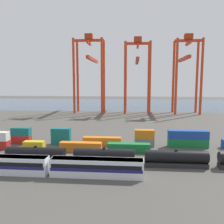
{
  "coord_description": "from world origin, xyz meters",
  "views": [
    {
      "loc": [
        3.51,
        -67.32,
        20.16
      ],
      "look_at": [
        -4.54,
        25.31,
        8.12
      ],
      "focal_mm": 38.25,
      "sensor_mm": 36.0,
      "label": 1
    }
  ],
  "objects_px": {
    "passenger_train": "(49,165)",
    "shipping_container_3": "(81,147)",
    "shipping_container_7": "(61,140)",
    "gantry_crane_central": "(137,68)",
    "shipping_container_12": "(188,143)",
    "gantry_crane_east": "(187,67)",
    "freight_tank_row": "(140,157)",
    "shipping_container_2": "(34,146)",
    "shipping_container_4": "(129,148)",
    "gantry_crane_west": "(90,66)"
  },
  "relations": [
    {
      "from": "shipping_container_3",
      "to": "gantry_crane_east",
      "type": "bearing_deg",
      "value": 61.43
    },
    {
      "from": "shipping_container_3",
      "to": "gantry_crane_central",
      "type": "xyz_separation_m",
      "value": [
        17.65,
        89.78,
        27.4
      ]
    },
    {
      "from": "freight_tank_row",
      "to": "shipping_container_4",
      "type": "distance_m",
      "value": 11.01
    },
    {
      "from": "shipping_container_7",
      "to": "passenger_train",
      "type": "bearing_deg",
      "value": -78.63
    },
    {
      "from": "gantry_crane_west",
      "to": "freight_tank_row",
      "type": "bearing_deg",
      "value": -73.47
    },
    {
      "from": "gantry_crane_west",
      "to": "passenger_train",
      "type": "bearing_deg",
      "value": -84.61
    },
    {
      "from": "shipping_container_4",
      "to": "shipping_container_2",
      "type": "bearing_deg",
      "value": 180.0
    },
    {
      "from": "passenger_train",
      "to": "gantry_crane_east",
      "type": "distance_m",
      "value": 121.49
    },
    {
      "from": "shipping_container_7",
      "to": "freight_tank_row",
      "type": "bearing_deg",
      "value": -35.43
    },
    {
      "from": "shipping_container_3",
      "to": "shipping_container_12",
      "type": "distance_m",
      "value": 32.67
    },
    {
      "from": "shipping_container_3",
      "to": "shipping_container_7",
      "type": "relative_size",
      "value": 2.0
    },
    {
      "from": "passenger_train",
      "to": "shipping_container_2",
      "type": "relative_size",
      "value": 6.68
    },
    {
      "from": "passenger_train",
      "to": "shipping_container_2",
      "type": "height_order",
      "value": "passenger_train"
    },
    {
      "from": "passenger_train",
      "to": "gantry_crane_east",
      "type": "xyz_separation_m",
      "value": [
        51.15,
        106.83,
        27.04
      ]
    },
    {
      "from": "shipping_container_3",
      "to": "shipping_container_4",
      "type": "relative_size",
      "value": 1.0
    },
    {
      "from": "freight_tank_row",
      "to": "shipping_container_2",
      "type": "xyz_separation_m",
      "value": [
        -30.7,
        10.64,
        -0.7
      ]
    },
    {
      "from": "shipping_container_12",
      "to": "gantry_crane_east",
      "type": "xyz_separation_m",
      "value": [
        16.37,
        81.85,
        27.89
      ]
    },
    {
      "from": "shipping_container_12",
      "to": "freight_tank_row",
      "type": "bearing_deg",
      "value": -131.0
    },
    {
      "from": "shipping_container_12",
      "to": "gantry_crane_east",
      "type": "bearing_deg",
      "value": 78.69
    },
    {
      "from": "freight_tank_row",
      "to": "shipping_container_12",
      "type": "distance_m",
      "value": 23.2
    },
    {
      "from": "freight_tank_row",
      "to": "gantry_crane_east",
      "type": "xyz_separation_m",
      "value": [
        31.58,
        99.35,
        27.18
      ]
    },
    {
      "from": "gantry_crane_central",
      "to": "gantry_crane_east",
      "type": "height_order",
      "value": "gantry_crane_east"
    },
    {
      "from": "gantry_crane_west",
      "to": "shipping_container_4",
      "type": "bearing_deg",
      "value": -73.24
    },
    {
      "from": "shipping_container_7",
      "to": "gantry_crane_central",
      "type": "distance_m",
      "value": 90.98
    },
    {
      "from": "shipping_container_3",
      "to": "shipping_container_12",
      "type": "height_order",
      "value": "same"
    },
    {
      "from": "passenger_train",
      "to": "gantry_crane_central",
      "type": "distance_m",
      "value": 112.99
    },
    {
      "from": "passenger_train",
      "to": "shipping_container_4",
      "type": "distance_m",
      "value": 24.73
    },
    {
      "from": "shipping_container_7",
      "to": "gantry_crane_central",
      "type": "height_order",
      "value": "gantry_crane_central"
    },
    {
      "from": "freight_tank_row",
      "to": "shipping_container_4",
      "type": "xyz_separation_m",
      "value": [
        -2.76,
        10.64,
        -0.7
      ]
    },
    {
      "from": "shipping_container_2",
      "to": "shipping_container_4",
      "type": "xyz_separation_m",
      "value": [
        27.94,
        0.0,
        0.0
      ]
    },
    {
      "from": "shipping_container_7",
      "to": "shipping_container_12",
      "type": "height_order",
      "value": "same"
    },
    {
      "from": "freight_tank_row",
      "to": "passenger_train",
      "type": "bearing_deg",
      "value": -159.09
    },
    {
      "from": "gantry_crane_central",
      "to": "shipping_container_2",
      "type": "bearing_deg",
      "value": -109.4
    },
    {
      "from": "passenger_train",
      "to": "shipping_container_12",
      "type": "height_order",
      "value": "passenger_train"
    },
    {
      "from": "gantry_crane_central",
      "to": "gantry_crane_west",
      "type": "bearing_deg",
      "value": -179.55
    },
    {
      "from": "passenger_train",
      "to": "shipping_container_3",
      "type": "bearing_deg",
      "value": 81.07
    },
    {
      "from": "passenger_train",
      "to": "freight_tank_row",
      "type": "xyz_separation_m",
      "value": [
        19.57,
        7.48,
        -0.14
      ]
    },
    {
      "from": "passenger_train",
      "to": "shipping_container_3",
      "type": "relative_size",
      "value": 3.33
    },
    {
      "from": "gantry_crane_central",
      "to": "gantry_crane_east",
      "type": "relative_size",
      "value": 0.97
    },
    {
      "from": "shipping_container_4",
      "to": "gantry_crane_east",
      "type": "height_order",
      "value": "gantry_crane_east"
    },
    {
      "from": "passenger_train",
      "to": "gantry_crane_west",
      "type": "distance_m",
      "value": 111.65
    },
    {
      "from": "gantry_crane_central",
      "to": "gantry_crane_east",
      "type": "bearing_deg",
      "value": -1.98
    },
    {
      "from": "passenger_train",
      "to": "gantry_crane_east",
      "type": "relative_size",
      "value": 0.83
    },
    {
      "from": "shipping_container_2",
      "to": "shipping_container_3",
      "type": "relative_size",
      "value": 0.5
    },
    {
      "from": "gantry_crane_east",
      "to": "shipping_container_12",
      "type": "bearing_deg",
      "value": -101.31
    },
    {
      "from": "shipping_container_12",
      "to": "gantry_crane_central",
      "type": "bearing_deg",
      "value": 99.78
    },
    {
      "from": "shipping_container_7",
      "to": "shipping_container_12",
      "type": "xyz_separation_m",
      "value": [
        39.81,
        0.0,
        0.0
      ]
    },
    {
      "from": "shipping_container_4",
      "to": "shipping_container_7",
      "type": "xyz_separation_m",
      "value": [
        -21.84,
        6.86,
        0.0
      ]
    },
    {
      "from": "passenger_train",
      "to": "gantry_crane_central",
      "type": "relative_size",
      "value": 0.85
    },
    {
      "from": "shipping_container_2",
      "to": "shipping_container_3",
      "type": "bearing_deg",
      "value": 0.0
    }
  ]
}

